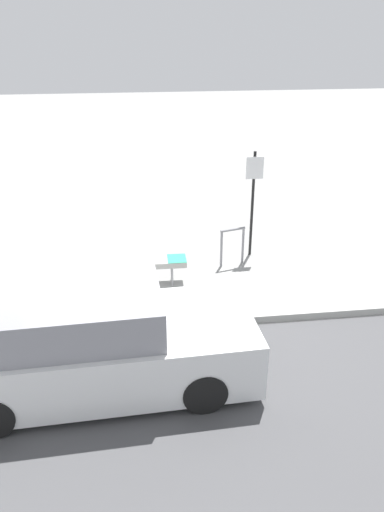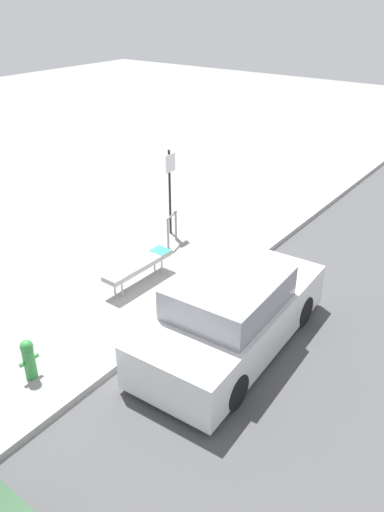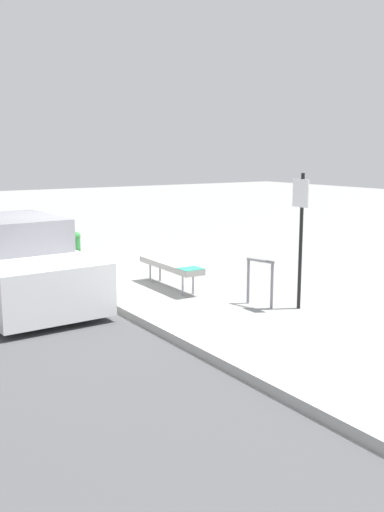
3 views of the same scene
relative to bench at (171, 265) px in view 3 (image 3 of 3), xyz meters
name	(u,v)px [view 3 (image 3 of 3)]	position (x,y,z in m)	size (l,w,h in m)	color
ground_plane	(87,294)	(-0.46, -1.57, -0.46)	(60.00, 60.00, 0.00)	gray
curb	(87,291)	(-0.46, -1.57, -0.39)	(60.00, 0.20, 0.13)	#A8A8A3
bench	(171,265)	(0.00, 0.00, 0.00)	(1.86, 0.46, 0.52)	#99999E
bike_rack	(260,278)	(1.96, 0.62, 0.05)	(0.54, 0.19, 0.83)	gray
sign_post	(301,228)	(2.46, 1.06, 0.93)	(0.36, 0.08, 2.30)	black
fire_hydrant	(76,246)	(-3.42, -0.59, -0.05)	(0.36, 0.22, 0.77)	#338C3F
parked_car_near	(13,264)	(-0.66, -2.86, 0.22)	(4.39, 1.95, 1.51)	black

